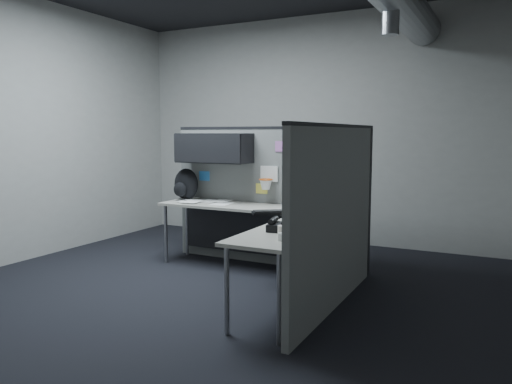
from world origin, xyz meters
The scene contains 12 objects.
room centered at (0.56, 0.00, 2.10)m, with size 5.62×5.62×3.22m.
partition_back centered at (-0.25, 1.23, 1.00)m, with size 2.44×0.42×1.63m.
partition_right centered at (1.10, 0.22, 0.82)m, with size 0.07×2.23×1.63m.
desk centered at (0.15, 0.70, 0.61)m, with size 2.31×2.11×0.73m.
monitor centered at (0.70, 0.98, 0.99)m, with size 0.63×0.63×0.51m.
keyboard centered at (0.33, 0.58, 0.75)m, with size 0.46×0.39×0.04m.
mouse centered at (0.72, 0.32, 0.75)m, with size 0.28×0.29×0.05m.
phone centered at (0.75, -0.19, 0.77)m, with size 0.24×0.26×0.11m.
bottles centered at (0.95, -0.52, 0.76)m, with size 0.13×0.16×0.08m.
cup centered at (0.88, -0.47, 0.78)m, with size 0.07×0.07×0.10m, color silver.
papers centered at (-0.82, 1.04, 0.74)m, with size 0.79×0.53×0.02m.
backpack centered at (-1.10, 1.08, 0.92)m, with size 0.38×0.37×0.39m.
Camera 1 is at (2.44, -3.99, 1.55)m, focal length 35.00 mm.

